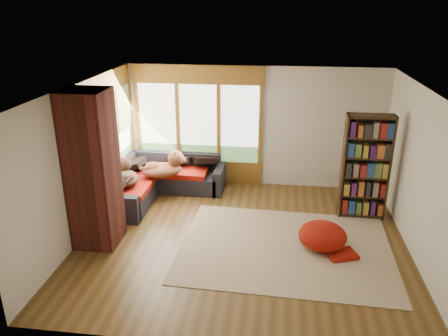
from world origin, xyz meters
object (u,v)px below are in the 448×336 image
(dog_tan, at_px, (165,163))
(dog_brindle, at_px, (126,170))
(bookshelf, at_px, (365,167))
(pouf, at_px, (322,235))
(area_rug, at_px, (285,247))
(sectional_sofa, at_px, (157,180))
(brick_chimney, at_px, (92,170))

(dog_tan, height_order, dog_brindle, dog_tan)
(bookshelf, distance_m, pouf, 1.67)
(pouf, distance_m, dog_tan, 3.48)
(area_rug, bearing_deg, sectional_sofa, 145.28)
(bookshelf, xyz_separation_m, dog_brindle, (-4.53, -0.11, -0.25))
(area_rug, bearing_deg, bookshelf, 43.86)
(sectional_sofa, height_order, pouf, sectional_sofa)
(dog_brindle, bearing_deg, dog_tan, -79.51)
(dog_brindle, bearing_deg, bookshelf, -111.67)
(brick_chimney, distance_m, dog_brindle, 1.53)
(area_rug, xyz_separation_m, pouf, (0.60, 0.10, 0.22))
(sectional_sofa, xyz_separation_m, area_rug, (2.69, -1.86, -0.30))
(brick_chimney, distance_m, area_rug, 3.40)
(dog_tan, bearing_deg, dog_brindle, -168.25)
(sectional_sofa, xyz_separation_m, pouf, (3.29, -1.76, -0.08))
(sectional_sofa, relative_size, bookshelf, 1.11)
(sectional_sofa, distance_m, pouf, 3.73)
(sectional_sofa, height_order, area_rug, sectional_sofa)
(bookshelf, relative_size, dog_brindle, 2.35)
(brick_chimney, bearing_deg, pouf, 4.41)
(sectional_sofa, relative_size, area_rug, 0.64)
(pouf, height_order, dog_tan, dog_tan)
(pouf, xyz_separation_m, dog_brindle, (-3.73, 1.14, 0.51))
(pouf, bearing_deg, dog_tan, 152.56)
(area_rug, relative_size, dog_tan, 3.63)
(dog_tan, bearing_deg, sectional_sofa, 121.46)
(brick_chimney, height_order, area_rug, brick_chimney)
(bookshelf, bearing_deg, dog_brindle, -178.58)
(sectional_sofa, height_order, bookshelf, bookshelf)
(brick_chimney, height_order, sectional_sofa, brick_chimney)
(brick_chimney, bearing_deg, bookshelf, 18.70)
(brick_chimney, distance_m, bookshelf, 4.80)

